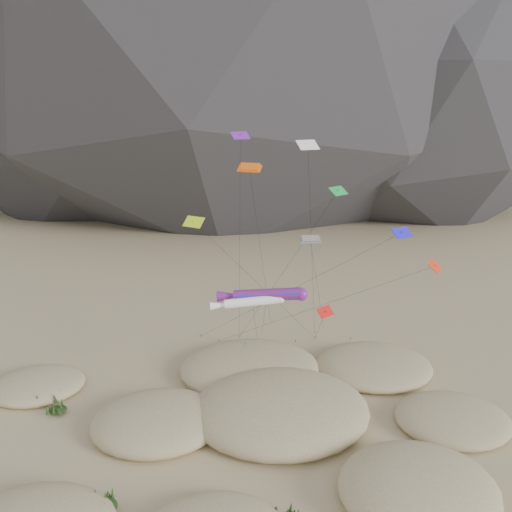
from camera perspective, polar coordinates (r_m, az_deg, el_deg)
The scene contains 9 objects.
ground at distance 46.58m, azimuth 2.19°, elevation -22.05°, with size 500.00×500.00×0.00m, color #CCB789.
dunes at distance 49.36m, azimuth 0.68°, elevation -18.42°, with size 51.99×34.85×4.14m.
dune_grass at distance 49.30m, azimuth 0.30°, elevation -18.33°, with size 41.41×28.83×1.48m.
kite_stakes at distance 66.08m, azimuth 1.76°, elevation -9.33°, with size 19.63×2.82×0.30m.
rainbow_tube_kite at distance 49.89m, azimuth 0.93°, elevation -4.49°, with size 9.04×16.06×12.13m.
white_tube_kite at distance 49.36m, azimuth -0.77°, elevation -5.27°, with size 7.43×13.17×11.41m.
orange_parafoil at distance 51.29m, azimuth -0.70°, elevation 9.75°, with size 5.26×13.73×23.70m.
multi_parafoil at distance 48.24m, azimuth 6.28°, elevation 1.63°, with size 6.71×17.00×17.37m.
delta_kites at distance 50.26m, azimuth 7.45°, elevation 3.85°, with size 25.49×17.12×26.84m.
Camera 1 is at (-5.06, -35.96, 29.17)m, focal length 35.00 mm.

